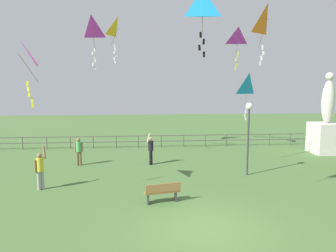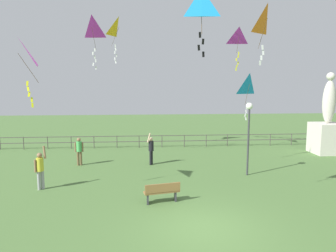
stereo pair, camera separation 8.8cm
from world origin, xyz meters
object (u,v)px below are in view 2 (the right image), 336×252
Objects in this scene: kite_3 at (201,7)px; kite_4 at (239,38)px; kite_0 at (267,20)px; person_3 at (151,149)px; statue_monument at (327,130)px; person_0 at (79,150)px; kite_5 at (92,29)px; kite_6 at (19,55)px; person_2 at (40,168)px; kite_1 at (249,85)px; park_bench at (162,192)px; kite_7 at (119,28)px; lamppost at (249,122)px.

kite_4 reaches higher than kite_3.
kite_0 is 3.59m from kite_3.
kite_3 reaches higher than person_3.
statue_monument is 3.37× the size of person_0.
kite_5 reaches higher than kite_6.
kite_5 is at bearing 70.59° from person_2.
person_3 is at bearing 46.90° from kite_6.
person_2 is at bearing 155.15° from kite_3.
kite_1 is 0.90× the size of kite_5.
park_bench is at bearing -20.52° from person_2.
kite_3 is 10.90m from kite_4.
kite_6 is at bearing -155.98° from statue_monument.
person_0 is 4.34m from person_3.
kite_6 is at bearing 166.62° from kite_3.
person_2 is 6.71m from person_3.
kite_7 is at bearing 108.70° from kite_3.
statue_monument is at bearing 19.85° from person_2.
kite_4 is (-6.45, 0.37, 6.33)m from statue_monument.
statue_monument is 15.65m from kite_3.
kite_5 is at bearing 165.18° from person_3.
person_2 is 0.75× the size of kite_6.
kite_3 is at bearing -58.30° from kite_5.
person_2 is 12.04m from kite_0.
kite_4 reaches higher than kite_6.
person_2 reaches higher than person_3.
person_0 is 11.68m from kite_3.
kite_0 is at bearing -7.98° from person_2.
park_bench is 8.40m from kite_0.
kite_0 is 0.92× the size of kite_6.
kite_1 is 12.35m from kite_6.
kite_7 is (-2.07, 3.62, 7.67)m from person_3.
kite_0 reaches higher than kite_6.
kite_5 is 7.20m from kite_6.
kite_0 reaches higher than person_2.
person_2 is at bearing -141.59° from person_3.
kite_6 is at bearing -99.68° from person_0.
lamppost is 6.51m from park_bench.
person_2 is 0.72× the size of kite_4.
statue_monument is 3.66× the size of park_bench.
kite_0 is (-0.38, -2.94, 4.65)m from lamppost.
lamppost is at bearing -40.96° from kite_7.
kite_6 is (-5.64, 0.55, 5.58)m from park_bench.
kite_4 reaches higher than park_bench.
statue_monument is 2.77× the size of person_2.
kite_4 is 9.66m from kite_5.
person_2 is 14.90m from kite_4.
kite_0 reaches higher than statue_monument.
person_3 reaches higher than park_bench.
kite_4 is at bearing 81.11° from kite_0.
statue_monument is 8.90m from lamppost.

